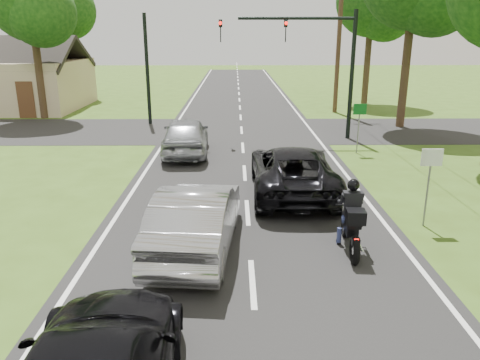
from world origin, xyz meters
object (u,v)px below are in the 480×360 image
silver_suv (186,136)px  utility_pole_far (339,31)px  motorcycle_rider (351,223)px  silver_sedan (196,218)px  dark_suv (293,170)px  sign_green (359,116)px  sign_white (431,169)px  traffic_signal (314,51)px

silver_suv → utility_pole_far: utility_pole_far is taller
motorcycle_rider → silver_sedan: bearing=-177.5°
silver_sedan → utility_pole_far: bearing=-105.0°
dark_suv → sign_green: sign_green is taller
utility_pole_far → sign_green: bearing=-96.7°
dark_suv → sign_white: size_ratio=2.58×
silver_suv → sign_white: 10.69m
traffic_signal → utility_pole_far: bearing=70.3°
silver_suv → traffic_signal: 7.35m
sign_white → sign_green: (0.20, 8.00, 0.00)m
silver_sedan → utility_pole_far: 22.12m
silver_sedan → sign_white: (5.96, 1.35, 0.80)m
dark_suv → utility_pole_far: 17.49m
silver_sedan → silver_suv: 9.35m
utility_pole_far → sign_green: utility_pole_far is taller
sign_white → sign_green: size_ratio=1.00×
silver_sedan → traffic_signal: (4.60, 12.37, 3.34)m
utility_pole_far → sign_white: 19.39m
motorcycle_rider → dark_suv: 4.30m
sign_white → dark_suv: bearing=139.6°
motorcycle_rider → sign_green: size_ratio=0.97×
silver_suv → traffic_signal: traffic_signal is taller
dark_suv → silver_sedan: 4.93m
silver_suv → utility_pole_far: (8.64, 11.10, 4.28)m
sign_green → utility_pole_far: bearing=83.3°
motorcycle_rider → traffic_signal: (0.97, 12.48, 3.44)m
motorcycle_rider → utility_pole_far: size_ratio=0.21×
silver_sedan → utility_pole_far: size_ratio=0.48×
silver_suv → sign_white: bearing=129.4°
silver_suv → sign_green: sign_green is taller
dark_suv → silver_suv: 6.50m
dark_suv → silver_sedan: (-2.75, -4.10, 0.02)m
motorcycle_rider → utility_pole_far: (3.84, 20.49, 4.38)m
dark_suv → traffic_signal: (1.85, 8.27, 3.36)m
motorcycle_rider → silver_suv: motorcycle_rider is taller
silver_sedan → dark_suv: bearing=-118.7°
dark_suv → silver_suv: size_ratio=1.18×
silver_sedan → sign_green: 11.23m
silver_sedan → silver_suv: size_ratio=1.02×
motorcycle_rider → traffic_signal: traffic_signal is taller
motorcycle_rider → sign_white: bearing=36.3°
silver_sedan → sign_green: size_ratio=2.24×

